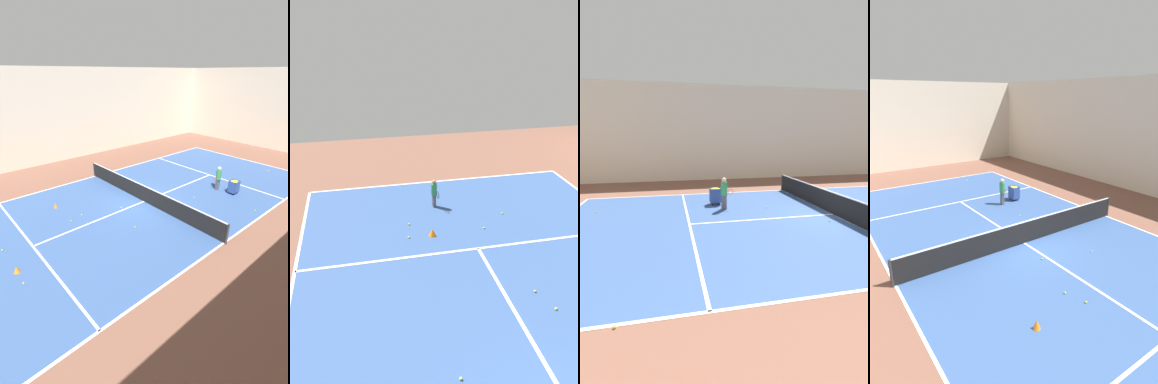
{
  "view_description": "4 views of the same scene",
  "coord_description": "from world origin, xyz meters",
  "views": [
    {
      "loc": [
        10.65,
        -9.38,
        7.32
      ],
      "look_at": [
        0.0,
        0.0,
        0.65
      ],
      "focal_mm": 24.0,
      "sensor_mm": 36.0,
      "label": 1
    },
    {
      "loc": [
        3.6,
        2.81,
        6.85
      ],
      "look_at": [
        0.77,
        -10.07,
        0.63
      ],
      "focal_mm": 35.0,
      "sensor_mm": 36.0,
      "label": 2
    },
    {
      "loc": [
        -10.5,
        7.56,
        3.73
      ],
      "look_at": [
        1.96,
        4.93,
        0.91
      ],
      "focal_mm": 24.0,
      "sensor_mm": 36.0,
      "label": 3
    },
    {
      "loc": [
        -7.42,
        -9.88,
        6.44
      ],
      "look_at": [
        3.02,
        5.19,
        0.54
      ],
      "focal_mm": 28.0,
      "sensor_mm": 36.0,
      "label": 4
    }
  ],
  "objects": [
    {
      "name": "tennis_ball_1",
      "position": [
        -0.6,
        -8.0,
        0.04
      ],
      "size": [
        0.07,
        0.07,
        0.07
      ],
      "primitive_type": "sphere",
      "color": "yellow",
      "rests_on": "ground"
    },
    {
      "name": "player_near_baseline",
      "position": [
        0.76,
        -10.06,
        0.66
      ],
      "size": [
        0.26,
        0.56,
        1.15
      ],
      "rotation": [
        0.0,
        0.0,
        1.69
      ],
      "color": "#4C4C56",
      "rests_on": "ground"
    },
    {
      "name": "line_baseline_near",
      "position": [
        0.0,
        -12.47,
        0.01
      ],
      "size": [
        11.4,
        0.1,
        0.0
      ],
      "primitive_type": "cube",
      "color": "white",
      "rests_on": "ground"
    },
    {
      "name": "line_service_near",
      "position": [
        0.0,
        -6.86,
        0.01
      ],
      "size": [
        11.4,
        0.1,
        0.0
      ],
      "primitive_type": "cube",
      "color": "white",
      "rests_on": "ground"
    },
    {
      "name": "tennis_ball_13",
      "position": [
        2.1,
        -7.96,
        0.04
      ],
      "size": [
        0.07,
        0.07,
        0.07
      ],
      "primitive_type": "sphere",
      "color": "yellow",
      "rests_on": "ground"
    },
    {
      "name": "tennis_ball_0",
      "position": [
        1.96,
        -8.84,
        0.04
      ],
      "size": [
        0.07,
        0.07,
        0.07
      ],
      "primitive_type": "sphere",
      "color": "yellow",
      "rests_on": "ground"
    },
    {
      "name": "tennis_ball_5",
      "position": [
        -1.06,
        -3.75,
        0.04
      ],
      "size": [
        0.07,
        0.07,
        0.07
      ],
      "primitive_type": "sphere",
      "color": "yellow",
      "rests_on": "ground"
    },
    {
      "name": "tennis_ball_12",
      "position": [
        1.9,
        -2.3,
        0.04
      ],
      "size": [
        0.07,
        0.07,
        0.07
      ],
      "primitive_type": "sphere",
      "color": "yellow",
      "rests_on": "ground"
    },
    {
      "name": "tennis_ball_7",
      "position": [
        -0.84,
        -4.5,
        0.04
      ],
      "size": [
        0.07,
        0.07,
        0.07
      ],
      "primitive_type": "sphere",
      "color": "yellow",
      "rests_on": "ground"
    },
    {
      "name": "tennis_ball_10",
      "position": [
        -1.65,
        -8.91,
        0.04
      ],
      "size": [
        0.07,
        0.07,
        0.07
      ],
      "primitive_type": "sphere",
      "color": "yellow",
      "rests_on": "ground"
    },
    {
      "name": "training_cone_0",
      "position": [
        1.29,
        -7.94,
        0.13
      ],
      "size": [
        0.26,
        0.26,
        0.26
      ],
      "primitive_type": "cone",
      "color": "orange",
      "rests_on": "ground"
    }
  ]
}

